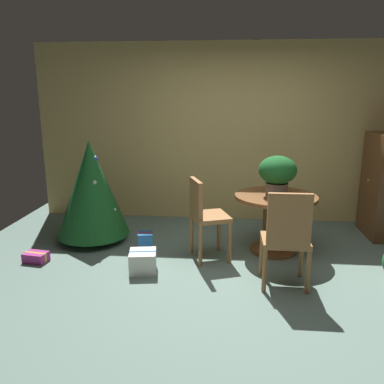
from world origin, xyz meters
TOP-DOWN VIEW (x-y plane):
  - ground_plane at (0.00, 0.00)m, footprint 6.60×6.60m
  - back_wall_panel at (0.00, 2.20)m, footprint 6.00×0.10m
  - round_dining_table at (0.43, 0.89)m, footprint 0.97×0.97m
  - flower_vase at (0.43, 0.88)m, footprint 0.44×0.44m
  - wooden_chair_near at (0.43, -0.06)m, footprint 0.45×0.41m
  - wooden_chair_left at (-0.39, 0.59)m, footprint 0.51×0.54m
  - holiday_tree at (-1.86, 1.04)m, footprint 0.92×0.92m
  - gift_box_purple at (-2.30, 0.31)m, footprint 0.28×0.21m
  - gift_box_cream at (-1.03, 0.17)m, footprint 0.32×0.32m
  - gift_box_blue at (-1.12, 0.75)m, footprint 0.21×0.22m

SIDE VIEW (x-z plane):
  - ground_plane at x=0.00m, z-range 0.00..0.00m
  - gift_box_purple at x=-2.30m, z-range 0.00..0.11m
  - gift_box_cream at x=-1.03m, z-range 0.00..0.23m
  - gift_box_blue at x=-1.12m, z-range 0.00..0.23m
  - round_dining_table at x=0.43m, z-range 0.09..0.79m
  - wooden_chair_near at x=0.43m, z-range 0.05..1.04m
  - wooden_chair_left at x=-0.39m, z-range 0.08..1.02m
  - holiday_tree at x=-1.86m, z-range 0.04..1.35m
  - flower_vase at x=0.43m, z-range 0.74..1.21m
  - back_wall_panel at x=0.00m, z-range 0.00..2.60m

